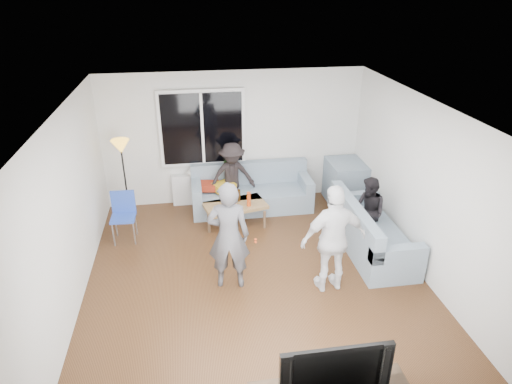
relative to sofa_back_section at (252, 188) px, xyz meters
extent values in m
cube|color=#56351C|center=(-0.28, -2.27, -0.45)|extent=(5.00, 5.50, 0.04)
cube|color=white|center=(-0.28, -2.27, 2.20)|extent=(5.00, 5.50, 0.04)
cube|color=silver|center=(-0.28, 0.50, 0.88)|extent=(5.00, 0.04, 2.60)
cube|color=silver|center=(-0.28, -5.04, 0.88)|extent=(5.00, 0.04, 2.60)
cube|color=silver|center=(-2.80, -2.27, 0.88)|extent=(0.04, 5.50, 2.60)
cube|color=silver|center=(2.24, -2.27, 0.88)|extent=(0.04, 5.50, 2.60)
cube|color=white|center=(-0.88, 0.42, 1.12)|extent=(1.62, 0.06, 1.47)
cube|color=black|center=(-0.88, 0.38, 1.12)|extent=(1.50, 0.02, 1.35)
cube|color=white|center=(-0.88, 0.37, 1.12)|extent=(0.05, 0.03, 1.35)
cube|color=silver|center=(-0.88, 0.38, -0.11)|extent=(1.30, 0.12, 0.62)
imported|color=#325B24|center=(-0.48, 0.35, 0.38)|extent=(0.25, 0.22, 0.38)
imported|color=silver|center=(-1.14, 0.35, 0.28)|extent=(0.20, 0.20, 0.17)
cube|color=gray|center=(1.97, 0.00, 0.00)|extent=(0.85, 0.85, 0.85)
cube|color=gold|center=(-0.54, -0.02, 0.09)|extent=(0.48, 0.46, 0.14)
cube|color=maroon|center=(-0.82, 0.06, 0.09)|extent=(0.40, 0.36, 0.13)
cube|color=#9D7B4C|center=(-0.39, -0.56, -0.22)|extent=(1.21, 0.83, 0.40)
cylinder|color=maroon|center=(-0.46, -0.58, 0.06)|extent=(0.17, 0.17, 0.17)
imported|color=#4C4C51|center=(-0.68, -2.36, 0.40)|extent=(0.65, 0.46, 1.65)
imported|color=silver|center=(0.77, -2.66, 0.39)|extent=(0.99, 0.49, 1.63)
imported|color=black|center=(1.74, -1.56, 0.17)|extent=(0.60, 0.69, 1.19)
imported|color=black|center=(-0.37, 0.03, 0.25)|extent=(0.93, 0.59, 1.36)
imported|color=black|center=(0.08, -4.77, 0.33)|extent=(1.09, 0.14, 0.63)
cylinder|color=#CC4012|center=(-0.15, -0.67, 0.11)|extent=(0.07, 0.07, 0.27)
cylinder|color=black|center=(-0.31, -0.44, 0.09)|extent=(0.07, 0.07, 0.22)
cylinder|color=#1B9522|center=(-0.46, -0.66, 0.11)|extent=(0.08, 0.08, 0.27)
camera|label=1|loc=(-1.13, -7.80, 3.68)|focal=31.54mm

